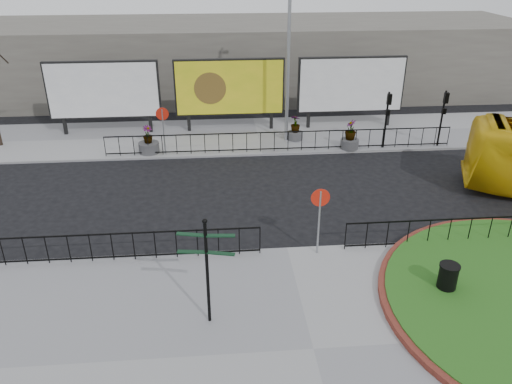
{
  "coord_description": "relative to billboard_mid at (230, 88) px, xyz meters",
  "views": [
    {
      "loc": [
        -2.39,
        -14.9,
        9.73
      ],
      "look_at": [
        -0.92,
        2.23,
        1.27
      ],
      "focal_mm": 35.0,
      "sensor_mm": 36.0,
      "label": 1
    }
  ],
  "objects": [
    {
      "name": "ground",
      "position": [
        1.5,
        -12.97,
        -2.6
      ],
      "size": [
        90.0,
        90.0,
        0.0
      ],
      "primitive_type": "plane",
      "color": "black",
      "rests_on": "ground"
    },
    {
      "name": "litter_bin",
      "position": [
        6.0,
        -15.95,
        -1.96
      ],
      "size": [
        0.62,
        0.62,
        1.03
      ],
      "color": "black",
      "rests_on": "pavement_near"
    },
    {
      "name": "speed_sign_near",
      "position": [
        2.5,
        -13.37,
        -0.68
      ],
      "size": [
        0.64,
        0.07,
        2.47
      ],
      "color": "gray",
      "rests_on": "pavement_near"
    },
    {
      "name": "pavement_far",
      "position": [
        1.5,
        -0.97,
        -2.54
      ],
      "size": [
        44.0,
        6.0,
        0.12
      ],
      "primitive_type": "cube",
      "color": "gray",
      "rests_on": "ground"
    },
    {
      "name": "billboard_left",
      "position": [
        -7.0,
        0.0,
        0.0
      ],
      "size": [
        6.2,
        0.31,
        4.1
      ],
      "color": "black",
      "rests_on": "pavement_far"
    },
    {
      "name": "railing_near_right",
      "position": [
        8.0,
        -13.27,
        -1.93
      ],
      "size": [
        9.0,
        0.1,
        1.1
      ],
      "primitive_type": null,
      "color": "black",
      "rests_on": "pavement_near"
    },
    {
      "name": "pavement_near",
      "position": [
        1.5,
        -17.97,
        -2.54
      ],
      "size": [
        30.0,
        10.0,
        0.12
      ],
      "primitive_type": "cube",
      "color": "gray",
      "rests_on": "ground"
    },
    {
      "name": "railing_near_left",
      "position": [
        -4.5,
        -13.27,
        -1.93
      ],
      "size": [
        10.0,
        0.1,
        1.1
      ],
      "primitive_type": null,
      "color": "black",
      "rests_on": "pavement_near"
    },
    {
      "name": "signal_pole_b",
      "position": [
        11.0,
        -3.63,
        -0.5
      ],
      "size": [
        0.22,
        0.26,
        3.0
      ],
      "color": "black",
      "rests_on": "pavement_far"
    },
    {
      "name": "signal_pole_a",
      "position": [
        8.0,
        -3.63,
        -0.5
      ],
      "size": [
        0.22,
        0.26,
        3.0
      ],
      "color": "black",
      "rests_on": "pavement_far"
    },
    {
      "name": "railing_far",
      "position": [
        2.5,
        -3.67,
        -1.93
      ],
      "size": [
        18.0,
        0.1,
        1.1
      ],
      "primitive_type": null,
      "color": "black",
      "rests_on": "pavement_far"
    },
    {
      "name": "planter_b",
      "position": [
        3.5,
        -1.97,
        -1.93
      ],
      "size": [
        0.84,
        0.84,
        1.4
      ],
      "color": "#4C4C4F",
      "rests_on": "pavement_far"
    },
    {
      "name": "planter_c",
      "position": [
        6.17,
        -3.57,
        -1.88
      ],
      "size": [
        0.96,
        0.96,
        1.56
      ],
      "color": "#4C4C4F",
      "rests_on": "pavement_far"
    },
    {
      "name": "planter_a",
      "position": [
        -4.36,
        -3.29,
        -2.01
      ],
      "size": [
        1.05,
        1.05,
        1.45
      ],
      "color": "#4C4C4F",
      "rests_on": "pavement_far"
    },
    {
      "name": "billboard_mid",
      "position": [
        0.0,
        0.0,
        0.0
      ],
      "size": [
        6.2,
        0.31,
        4.1
      ],
      "color": "black",
      "rests_on": "pavement_far"
    },
    {
      "name": "speed_sign_far",
      "position": [
        -3.5,
        -3.57,
        -0.68
      ],
      "size": [
        0.64,
        0.07,
        2.47
      ],
      "color": "gray",
      "rests_on": "pavement_far"
    },
    {
      "name": "lamp_post",
      "position": [
        3.01,
        -1.97,
        2.23
      ],
      "size": [
        0.74,
        0.18,
        9.23
      ],
      "color": "gray",
      "rests_on": "pavement_far"
    },
    {
      "name": "fingerpost_sign",
      "position": [
        -1.25,
        -16.6,
        -0.47
      ],
      "size": [
        1.56,
        0.49,
        3.33
      ],
      "rotation": [
        0.0,
        0.0,
        -0.23
      ],
      "color": "black",
      "rests_on": "pavement_near"
    },
    {
      "name": "billboard_right",
      "position": [
        7.0,
        0.0,
        0.0
      ],
      "size": [
        6.2,
        0.31,
        4.1
      ],
      "color": "black",
      "rests_on": "pavement_far"
    },
    {
      "name": "building_backdrop",
      "position": [
        1.5,
        9.03,
        -0.1
      ],
      "size": [
        40.0,
        10.0,
        5.0
      ],
      "primitive_type": "cube",
      "color": "#68645B",
      "rests_on": "ground"
    }
  ]
}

